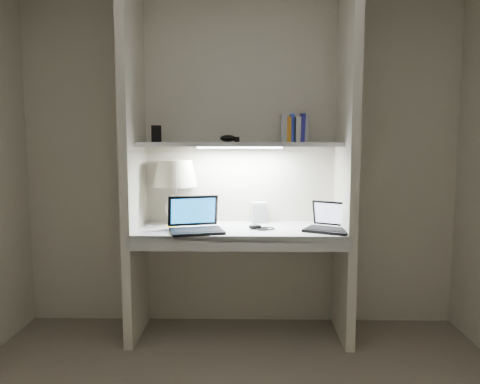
{
  "coord_description": "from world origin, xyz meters",
  "views": [
    {
      "loc": [
        0.06,
        -1.98,
        1.39
      ],
      "look_at": [
        0.01,
        1.05,
        1.04
      ],
      "focal_mm": 35.0,
      "sensor_mm": 36.0,
      "label": 1
    }
  ],
  "objects_px": {
    "laptop_netbook": "(330,224)",
    "book_row": "(294,129)",
    "speaker": "(259,212)",
    "table_lamp": "(175,181)",
    "laptop_main": "(195,223)"
  },
  "relations": [
    {
      "from": "speaker",
      "to": "laptop_main",
      "type": "bearing_deg",
      "value": -149.68
    },
    {
      "from": "laptop_netbook",
      "to": "speaker",
      "type": "xyz_separation_m",
      "value": [
        -0.47,
        0.29,
        0.03
      ]
    },
    {
      "from": "laptop_netbook",
      "to": "book_row",
      "type": "xyz_separation_m",
      "value": [
        -0.23,
        0.27,
        0.65
      ]
    },
    {
      "from": "table_lamp",
      "to": "laptop_netbook",
      "type": "bearing_deg",
      "value": -12.51
    },
    {
      "from": "laptop_main",
      "to": "speaker",
      "type": "relative_size",
      "value": 2.71
    },
    {
      "from": "table_lamp",
      "to": "laptop_main",
      "type": "height_order",
      "value": "table_lamp"
    },
    {
      "from": "table_lamp",
      "to": "laptop_main",
      "type": "relative_size",
      "value": 1.13
    },
    {
      "from": "speaker",
      "to": "book_row",
      "type": "distance_m",
      "value": 0.66
    },
    {
      "from": "laptop_netbook",
      "to": "speaker",
      "type": "distance_m",
      "value": 0.56
    },
    {
      "from": "laptop_main",
      "to": "speaker",
      "type": "height_order",
      "value": "laptop_main"
    },
    {
      "from": "table_lamp",
      "to": "laptop_netbook",
      "type": "relative_size",
      "value": 1.21
    },
    {
      "from": "speaker",
      "to": "book_row",
      "type": "xyz_separation_m",
      "value": [
        0.25,
        -0.02,
        0.61
      ]
    },
    {
      "from": "laptop_netbook",
      "to": "book_row",
      "type": "bearing_deg",
      "value": 157.23
    },
    {
      "from": "table_lamp",
      "to": "laptop_main",
      "type": "bearing_deg",
      "value": -58.08
    },
    {
      "from": "laptop_netbook",
      "to": "table_lamp",
      "type": "bearing_deg",
      "value": -165.42
    }
  ]
}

